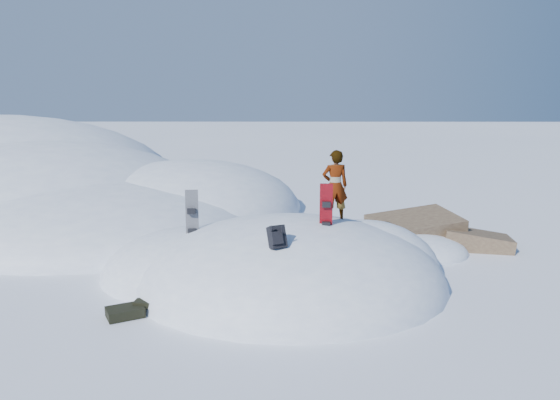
{
  "coord_description": "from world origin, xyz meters",
  "views": [
    {
      "loc": [
        -0.15,
        -11.64,
        4.33
      ],
      "look_at": [
        -0.22,
        0.3,
        1.87
      ],
      "focal_mm": 35.0,
      "sensor_mm": 36.0,
      "label": 1
    }
  ],
  "objects_px": {
    "snowboard_red": "(326,217)",
    "backpack": "(277,237)",
    "person": "(335,186)",
    "snowboard_dark": "(192,223)"
  },
  "relations": [
    {
      "from": "snowboard_red",
      "to": "backpack",
      "type": "bearing_deg",
      "value": -126.59
    },
    {
      "from": "snowboard_dark",
      "to": "backpack",
      "type": "height_order",
      "value": "snowboard_dark"
    },
    {
      "from": "backpack",
      "to": "person",
      "type": "relative_size",
      "value": 0.32
    },
    {
      "from": "snowboard_red",
      "to": "person",
      "type": "xyz_separation_m",
      "value": [
        0.26,
        0.85,
        0.52
      ]
    },
    {
      "from": "snowboard_dark",
      "to": "person",
      "type": "relative_size",
      "value": 0.94
    },
    {
      "from": "backpack",
      "to": "person",
      "type": "distance_m",
      "value": 2.5
    },
    {
      "from": "snowboard_red",
      "to": "person",
      "type": "distance_m",
      "value": 1.03
    },
    {
      "from": "snowboard_red",
      "to": "person",
      "type": "height_order",
      "value": "person"
    },
    {
      "from": "backpack",
      "to": "person",
      "type": "bearing_deg",
      "value": 33.09
    },
    {
      "from": "snowboard_dark",
      "to": "backpack",
      "type": "relative_size",
      "value": 2.96
    }
  ]
}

